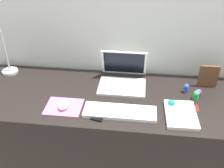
{
  "coord_description": "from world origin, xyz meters",
  "views": [
    {
      "loc": [
        0.19,
        -1.31,
        1.69
      ],
      "look_at": [
        0.04,
        0.0,
        0.83
      ],
      "focal_mm": 42.12,
      "sensor_mm": 36.0,
      "label": 1
    }
  ],
  "objects": [
    {
      "name": "toy_figurine_purple",
      "position": [
        0.56,
        0.07,
        0.76
      ],
      "size": [
        0.04,
        0.04,
        0.05
      ],
      "primitive_type": "ellipsoid",
      "color": "purple",
      "rests_on": "desk"
    },
    {
      "name": "toy_figurine_red",
      "position": [
        0.53,
        -0.07,
        0.76
      ],
      "size": [
        0.04,
        0.04,
        0.04
      ],
      "primitive_type": "cone",
      "color": "red",
      "rests_on": "desk"
    },
    {
      "name": "picture_frame",
      "position": [
        0.63,
        0.18,
        0.81
      ],
      "size": [
        0.12,
        0.02,
        0.15
      ],
      "primitive_type": "cube",
      "color": "brown",
      "rests_on": "desk"
    },
    {
      "name": "notebook_pad",
      "position": [
        0.44,
        -0.14,
        0.75
      ],
      "size": [
        0.18,
        0.25,
        0.02
      ],
      "primitive_type": "cube",
      "rotation": [
        0.0,
        0.0,
        0.03
      ],
      "color": "silver",
      "rests_on": "desk"
    },
    {
      "name": "mouse",
      "position": [
        -0.23,
        -0.15,
        0.76
      ],
      "size": [
        0.06,
        0.1,
        0.03
      ],
      "primitive_type": "ellipsoid",
      "color": "white",
      "rests_on": "mousepad"
    },
    {
      "name": "toy_figurine_green",
      "position": [
        0.54,
        0.03,
        0.77
      ],
      "size": [
        0.04,
        0.04,
        0.06
      ],
      "color": "green",
      "rests_on": "desk"
    },
    {
      "name": "keyboard",
      "position": [
        0.1,
        -0.16,
        0.75
      ],
      "size": [
        0.41,
        0.13,
        0.02
      ],
      "primitive_type": "cube",
      "color": "white",
      "rests_on": "desk"
    },
    {
      "name": "desk",
      "position": [
        0.0,
        0.0,
        0.37
      ],
      "size": [
        1.71,
        0.61,
        0.74
      ],
      "primitive_type": "cube",
      "color": "black",
      "rests_on": "ground_plane"
    },
    {
      "name": "toy_figurine_blue",
      "position": [
        0.49,
        0.1,
        0.77
      ],
      "size": [
        0.03,
        0.03,
        0.06
      ],
      "color": "blue",
      "rests_on": "desk"
    },
    {
      "name": "cell_phone",
      "position": [
        -0.01,
        -0.18,
        0.74
      ],
      "size": [
        0.09,
        0.14,
        0.01
      ],
      "primitive_type": "cube",
      "rotation": [
        0.0,
        0.0,
        -0.21
      ],
      "color": "black",
      "rests_on": "desk"
    },
    {
      "name": "mousepad",
      "position": [
        -0.23,
        -0.14,
        0.74
      ],
      "size": [
        0.21,
        0.17,
        0.0
      ],
      "primitive_type": "cube",
      "color": "pink",
      "rests_on": "desk"
    },
    {
      "name": "toy_figurine_teal",
      "position": [
        0.39,
        -0.06,
        0.76
      ],
      "size": [
        0.04,
        0.04,
        0.05
      ],
      "primitive_type": "ellipsoid",
      "color": "teal",
      "rests_on": "desk"
    },
    {
      "name": "desk_lamp",
      "position": [
        -0.72,
        0.17,
        0.92
      ],
      "size": [
        0.11,
        0.15,
        0.37
      ],
      "color": "#B7B7BC",
      "rests_on": "desk"
    },
    {
      "name": "laptop",
      "position": [
        0.09,
        0.16,
        0.79
      ],
      "size": [
        0.3,
        0.27,
        0.21
      ],
      "color": "white",
      "rests_on": "desk"
    },
    {
      "name": "back_wall",
      "position": [
        0.0,
        0.34,
        0.77
      ],
      "size": [
        2.91,
        0.05,
        1.54
      ],
      "primitive_type": "cube",
      "color": "beige",
      "rests_on": "ground_plane"
    }
  ]
}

